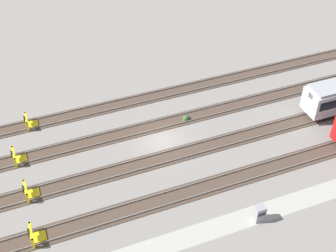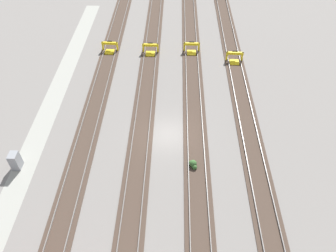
% 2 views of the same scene
% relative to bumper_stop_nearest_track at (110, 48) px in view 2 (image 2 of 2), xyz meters
% --- Properties ---
extents(ground_plane, '(400.00, 400.00, 0.00)m').
position_rel_bumper_stop_nearest_track_xyz_m(ground_plane, '(14.19, 7.59, -0.51)').
color(ground_plane, gray).
extents(service_walkway, '(54.00, 2.00, 0.01)m').
position_rel_bumper_stop_nearest_track_xyz_m(service_walkway, '(14.19, -4.54, -0.51)').
color(service_walkway, '#9E9E93').
rests_on(service_walkway, ground).
extents(rail_track_nearest, '(90.00, 2.23, 0.21)m').
position_rel_bumper_stop_nearest_track_xyz_m(rail_track_nearest, '(14.19, 0.01, -0.47)').
color(rail_track_nearest, '#47382D').
rests_on(rail_track_nearest, ground).
extents(rail_track_near_inner, '(90.00, 2.24, 0.21)m').
position_rel_bumper_stop_nearest_track_xyz_m(rail_track_near_inner, '(14.19, 5.06, -0.47)').
color(rail_track_near_inner, '#47382D').
rests_on(rail_track_near_inner, ground).
extents(rail_track_middle, '(90.00, 2.24, 0.21)m').
position_rel_bumper_stop_nearest_track_xyz_m(rail_track_middle, '(14.19, 10.12, -0.47)').
color(rail_track_middle, '#47382D').
rests_on(rail_track_middle, ground).
extents(rail_track_far_inner, '(90.00, 2.23, 0.21)m').
position_rel_bumper_stop_nearest_track_xyz_m(rail_track_far_inner, '(14.19, 15.18, -0.47)').
color(rail_track_far_inner, '#47382D').
rests_on(rail_track_far_inner, ground).
extents(bumper_stop_nearest_track, '(1.37, 2.01, 1.22)m').
position_rel_bumper_stop_nearest_track_xyz_m(bumper_stop_nearest_track, '(0.00, 0.00, 0.00)').
color(bumper_stop_nearest_track, yellow).
rests_on(bumper_stop_nearest_track, ground).
extents(bumper_stop_near_inner_track, '(1.34, 2.00, 1.22)m').
position_rel_bumper_stop_nearest_track_xyz_m(bumper_stop_near_inner_track, '(0.30, 5.07, 0.00)').
color(bumper_stop_near_inner_track, yellow).
rests_on(bumper_stop_near_inner_track, ground).
extents(bumper_stop_middle_track, '(1.34, 2.00, 1.22)m').
position_rel_bumper_stop_nearest_track_xyz_m(bumper_stop_middle_track, '(-0.08, 10.12, 0.00)').
color(bumper_stop_middle_track, yellow).
rests_on(bumper_stop_middle_track, ground).
extents(bumper_stop_far_inner_track, '(1.37, 2.01, 1.22)m').
position_rel_bumper_stop_nearest_track_xyz_m(bumper_stop_far_inner_track, '(1.88, 15.17, 0.00)').
color(bumper_stop_far_inner_track, yellow).
rests_on(bumper_stop_far_inner_track, ground).
extents(electrical_cabinet, '(0.90, 0.73, 1.60)m').
position_rel_bumper_stop_nearest_track_xyz_m(electrical_cabinet, '(18.32, -5.07, 0.29)').
color(electrical_cabinet, gray).
rests_on(electrical_cabinet, ground).
extents(weed_clump, '(0.92, 0.70, 0.64)m').
position_rel_bumper_stop_nearest_track_xyz_m(weed_clump, '(17.86, 9.79, -0.27)').
color(weed_clump, '#38602D').
rests_on(weed_clump, ground).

